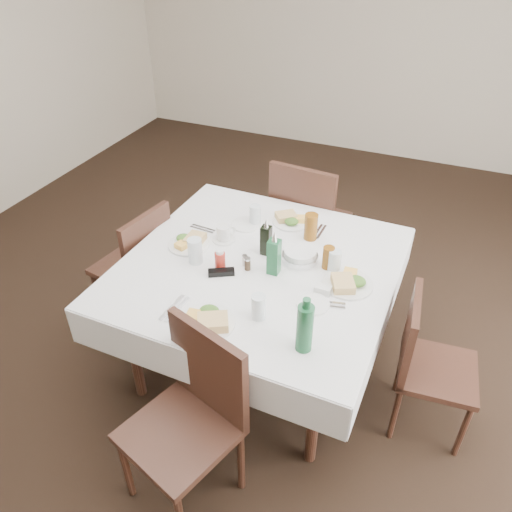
# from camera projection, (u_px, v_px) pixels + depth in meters

# --- Properties ---
(ground_plane) EXTENTS (7.00, 7.00, 0.00)m
(ground_plane) POSITION_uv_depth(u_px,v_px,m) (264.00, 357.00, 3.24)
(ground_plane) COLOR black
(room_shell) EXTENTS (6.04, 7.04, 2.80)m
(room_shell) POSITION_uv_depth(u_px,v_px,m) (268.00, 94.00, 2.24)
(room_shell) COLOR beige
(room_shell) RESTS_ON ground
(dining_table) EXTENTS (1.51, 1.51, 0.76)m
(dining_table) POSITION_uv_depth(u_px,v_px,m) (259.00, 274.00, 2.83)
(dining_table) COLOR black
(dining_table) RESTS_ON ground
(chair_north) EXTENTS (0.52, 0.52, 1.00)m
(chair_north) POSITION_uv_depth(u_px,v_px,m) (307.00, 217.00, 3.56)
(chair_north) COLOR black
(chair_north) RESTS_ON ground
(chair_south) EXTENTS (0.57, 0.57, 0.95)m
(chair_south) POSITION_uv_depth(u_px,v_px,m) (193.00, 409.00, 2.26)
(chair_south) COLOR black
(chair_south) RESTS_ON ground
(chair_east) EXTENTS (0.43, 0.43, 0.84)m
(chair_east) POSITION_uv_depth(u_px,v_px,m) (424.00, 358.00, 2.60)
(chair_east) COLOR black
(chair_east) RESTS_ON ground
(chair_west) EXTENTS (0.48, 0.48, 0.88)m
(chair_west) POSITION_uv_depth(u_px,v_px,m) (139.00, 261.00, 3.25)
(chair_west) COLOR black
(chair_west) RESTS_ON ground
(meal_north) EXTENTS (0.24, 0.24, 0.05)m
(meal_north) POSITION_uv_depth(u_px,v_px,m) (291.00, 220.00, 3.14)
(meal_north) COLOR white
(meal_north) RESTS_ON dining_table
(meal_south) EXTENTS (0.28, 0.28, 0.06)m
(meal_south) POSITION_uv_depth(u_px,v_px,m) (208.00, 320.00, 2.38)
(meal_south) COLOR white
(meal_south) RESTS_ON dining_table
(meal_east) EXTENTS (0.27, 0.27, 0.06)m
(meal_east) POSITION_uv_depth(u_px,v_px,m) (348.00, 282.00, 2.62)
(meal_east) COLOR white
(meal_east) RESTS_ON dining_table
(meal_west) EXTENTS (0.24, 0.24, 0.05)m
(meal_west) POSITION_uv_depth(u_px,v_px,m) (189.00, 242.00, 2.93)
(meal_west) COLOR white
(meal_west) RESTS_ON dining_table
(side_plate_a) EXTENTS (0.18, 0.18, 0.01)m
(side_plate_a) POSITION_uv_depth(u_px,v_px,m) (246.00, 224.00, 3.12)
(side_plate_a) COLOR white
(side_plate_a) RESTS_ON dining_table
(side_plate_b) EXTENTS (0.17, 0.17, 0.01)m
(side_plate_b) POSITION_uv_depth(u_px,v_px,m) (313.00, 304.00, 2.50)
(side_plate_b) COLOR white
(side_plate_b) RESTS_ON dining_table
(water_n) EXTENTS (0.07, 0.07, 0.13)m
(water_n) POSITION_uv_depth(u_px,v_px,m) (255.00, 215.00, 3.10)
(water_n) COLOR silver
(water_n) RESTS_ON dining_table
(water_s) EXTENTS (0.07, 0.07, 0.13)m
(water_s) POSITION_uv_depth(u_px,v_px,m) (259.00, 307.00, 2.40)
(water_s) COLOR silver
(water_s) RESTS_ON dining_table
(water_e) EXTENTS (0.07, 0.07, 0.13)m
(water_e) POSITION_uv_depth(u_px,v_px,m) (335.00, 261.00, 2.70)
(water_e) COLOR silver
(water_e) RESTS_ON dining_table
(water_w) EXTENTS (0.08, 0.08, 0.15)m
(water_w) POSITION_uv_depth(u_px,v_px,m) (195.00, 251.00, 2.76)
(water_w) COLOR silver
(water_w) RESTS_ON dining_table
(iced_tea_a) EXTENTS (0.08, 0.08, 0.16)m
(iced_tea_a) POSITION_uv_depth(u_px,v_px,m) (311.00, 227.00, 2.95)
(iced_tea_a) COLOR brown
(iced_tea_a) RESTS_ON dining_table
(iced_tea_b) EXTENTS (0.06, 0.06, 0.13)m
(iced_tea_b) POSITION_uv_depth(u_px,v_px,m) (328.00, 258.00, 2.73)
(iced_tea_b) COLOR brown
(iced_tea_b) RESTS_ON dining_table
(bread_basket) EXTENTS (0.20, 0.20, 0.07)m
(bread_basket) POSITION_uv_depth(u_px,v_px,m) (300.00, 255.00, 2.80)
(bread_basket) COLOR silver
(bread_basket) RESTS_ON dining_table
(oil_cruet_dark) EXTENTS (0.05, 0.05, 0.23)m
(oil_cruet_dark) POSITION_uv_depth(u_px,v_px,m) (266.00, 239.00, 2.82)
(oil_cruet_dark) COLOR black
(oil_cruet_dark) RESTS_ON dining_table
(oil_cruet_green) EXTENTS (0.06, 0.06, 0.26)m
(oil_cruet_green) POSITION_uv_depth(u_px,v_px,m) (274.00, 255.00, 2.66)
(oil_cruet_green) COLOR #1B5A32
(oil_cruet_green) RESTS_ON dining_table
(ketchup_bottle) EXTENTS (0.06, 0.06, 0.13)m
(ketchup_bottle) POSITION_uv_depth(u_px,v_px,m) (220.00, 260.00, 2.72)
(ketchup_bottle) COLOR #B52A1F
(ketchup_bottle) RESTS_ON dining_table
(salt_shaker) EXTENTS (0.03, 0.03, 0.07)m
(salt_shaker) POSITION_uv_depth(u_px,v_px,m) (245.00, 260.00, 2.76)
(salt_shaker) COLOR white
(salt_shaker) RESTS_ON dining_table
(pepper_shaker) EXTENTS (0.03, 0.03, 0.08)m
(pepper_shaker) POSITION_uv_depth(u_px,v_px,m) (248.00, 264.00, 2.73)
(pepper_shaker) COLOR #433020
(pepper_shaker) RESTS_ON dining_table
(coffee_mug) EXTENTS (0.14, 0.14, 0.10)m
(coffee_mug) POSITION_uv_depth(u_px,v_px,m) (224.00, 234.00, 2.96)
(coffee_mug) COLOR white
(coffee_mug) RESTS_ON dining_table
(sunglasses) EXTENTS (0.15, 0.11, 0.03)m
(sunglasses) POSITION_uv_depth(u_px,v_px,m) (221.00, 272.00, 2.70)
(sunglasses) COLOR black
(sunglasses) RESTS_ON dining_table
(green_bottle) EXTENTS (0.08, 0.08, 0.29)m
(green_bottle) POSITION_uv_depth(u_px,v_px,m) (305.00, 327.00, 2.19)
(green_bottle) COLOR #1B5A32
(green_bottle) RESTS_ON dining_table
(sugar_caddy) EXTENTS (0.09, 0.05, 0.04)m
(sugar_caddy) POSITION_uv_depth(u_px,v_px,m) (323.00, 290.00, 2.57)
(sugar_caddy) COLOR white
(sugar_caddy) RESTS_ON dining_table
(cutlery_n) EXTENTS (0.05, 0.17, 0.01)m
(cutlery_n) POSITION_uv_depth(u_px,v_px,m) (320.00, 232.00, 3.05)
(cutlery_n) COLOR silver
(cutlery_n) RESTS_ON dining_table
(cutlery_s) EXTENTS (0.06, 0.20, 0.01)m
(cutlery_s) POSITION_uv_depth(u_px,v_px,m) (175.00, 308.00, 2.48)
(cutlery_s) COLOR silver
(cutlery_s) RESTS_ON dining_table
(cutlery_e) EXTENTS (0.20, 0.09, 0.01)m
(cutlery_e) POSITION_uv_depth(u_px,v_px,m) (326.00, 304.00, 2.51)
(cutlery_e) COLOR silver
(cutlery_e) RESTS_ON dining_table
(cutlery_w) EXTENTS (0.17, 0.05, 0.01)m
(cutlery_w) POSITION_uv_depth(u_px,v_px,m) (203.00, 229.00, 3.08)
(cutlery_w) COLOR silver
(cutlery_w) RESTS_ON dining_table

